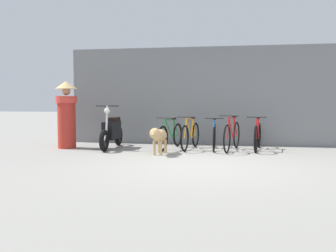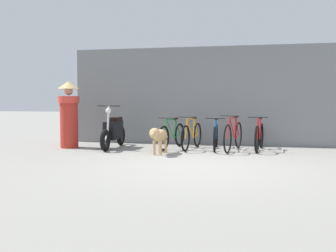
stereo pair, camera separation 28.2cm
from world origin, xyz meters
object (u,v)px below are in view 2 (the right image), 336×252
bicycle_0 (172,135)px  bicycle_4 (259,136)px  bicycle_1 (192,135)px  motorcycle (113,132)px  bicycle_2 (216,136)px  bicycle_3 (233,136)px  stray_dog (159,136)px  person_in_robes (69,113)px

bicycle_0 → bicycle_4: (2.16, 0.06, 0.01)m
bicycle_1 → motorcycle: size_ratio=0.91×
bicycle_0 → bicycle_2: bicycle_0 is taller
motorcycle → bicycle_0: bearing=98.0°
bicycle_4 → motorcycle: motorcycle is taller
bicycle_3 → bicycle_4: (0.62, 0.18, -0.02)m
bicycle_3 → motorcycle: motorcycle is taller
motorcycle → stray_dog: 1.67m
bicycle_2 → stray_dog: bearing=-48.1°
bicycle_2 → bicycle_4: (1.06, 0.07, 0.01)m
bicycle_4 → stray_dog: size_ratio=1.53×
bicycle_3 → person_in_robes: (-4.17, -0.31, 0.54)m
bicycle_4 → stray_dog: bearing=-54.5°
person_in_robes → stray_dog: bearing=-175.6°
stray_dog → bicycle_4: bearing=124.1°
bicycle_2 → person_in_robes: (-3.73, -0.42, 0.57)m
bicycle_2 → motorcycle: bearing=-86.9°
bicycle_0 → stray_dog: 1.17m
bicycle_2 → bicycle_4: bearing=91.2°
bicycle_3 → person_in_robes: bearing=-74.8°
bicycle_3 → motorcycle: size_ratio=0.95×
bicycle_3 → bicycle_4: size_ratio=1.05×
bicycle_2 → person_in_robes: 3.80m
bicycle_2 → stray_dog: bicycle_2 is taller
bicycle_3 → stray_dog: size_ratio=1.61×
bicycle_2 → bicycle_3: size_ratio=0.95×
person_in_robes → motorcycle: bearing=-152.0°
bicycle_0 → motorcycle: 1.50m
bicycle_4 → stray_dog: (-2.23, -1.22, 0.08)m
motorcycle → bicycle_4: bearing=92.8°
motorcycle → person_in_robes: (-1.15, -0.16, 0.48)m
motorcycle → stray_dog: motorcycle is taller
bicycle_1 → bicycle_2: bearing=98.4°
bicycle_4 → bicycle_2: bearing=-79.4°
bicycle_1 → person_in_robes: bearing=-74.2°
bicycle_4 → person_in_robes: person_in_robes is taller
bicycle_3 → bicycle_1: bearing=-85.0°
bicycle_1 → motorcycle: (-1.98, -0.26, 0.08)m
bicycle_2 → bicycle_4: size_ratio=1.00×
bicycle_0 → motorcycle: bearing=-68.0°
bicycle_0 → stray_dog: bicycle_0 is taller
bicycle_2 → person_in_robes: bearing=-86.3°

